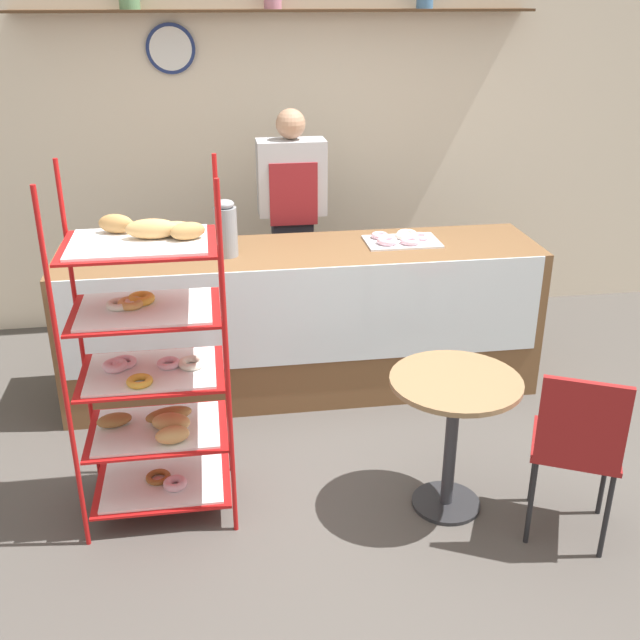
# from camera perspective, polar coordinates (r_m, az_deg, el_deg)

# --- Properties ---
(ground_plane) EXTENTS (14.00, 14.00, 0.00)m
(ground_plane) POSITION_cam_1_polar(r_m,az_deg,el_deg) (3.90, 0.90, -13.02)
(ground_plane) COLOR #4C4742
(back_wall) EXTENTS (10.00, 0.30, 2.70)m
(back_wall) POSITION_cam_1_polar(r_m,az_deg,el_deg) (5.57, -3.15, 13.67)
(back_wall) COLOR beige
(back_wall) RESTS_ON ground_plane
(display_counter) EXTENTS (2.89, 0.68, 0.93)m
(display_counter) POSITION_cam_1_polar(r_m,az_deg,el_deg) (4.65, -1.36, -0.00)
(display_counter) COLOR brown
(display_counter) RESTS_ON ground_plane
(pastry_rack) EXTENTS (0.70, 0.51, 1.68)m
(pastry_rack) POSITION_cam_1_polar(r_m,az_deg,el_deg) (3.50, -12.65, -3.22)
(pastry_rack) COLOR #B71414
(pastry_rack) RESTS_ON ground_plane
(person_worker) EXTENTS (0.44, 0.23, 1.67)m
(person_worker) POSITION_cam_1_polar(r_m,az_deg,el_deg) (5.04, -2.13, 7.22)
(person_worker) COLOR #282833
(person_worker) RESTS_ON ground_plane
(cafe_table) EXTENTS (0.61, 0.61, 0.71)m
(cafe_table) POSITION_cam_1_polar(r_m,az_deg,el_deg) (3.59, 10.12, -7.00)
(cafe_table) COLOR #262628
(cafe_table) RESTS_ON ground_plane
(cafe_chair) EXTENTS (0.51, 0.51, 0.87)m
(cafe_chair) POSITION_cam_1_polar(r_m,az_deg,el_deg) (3.50, 19.06, -8.67)
(cafe_chair) COLOR black
(cafe_chair) RESTS_ON ground_plane
(coffee_carafe) EXTENTS (0.13, 0.13, 0.33)m
(coffee_carafe) POSITION_cam_1_polar(r_m,az_deg,el_deg) (4.36, -7.20, 6.92)
(coffee_carafe) COLOR gray
(coffee_carafe) RESTS_ON display_counter
(donut_tray_counter) EXTENTS (0.45, 0.29, 0.05)m
(donut_tray_counter) POSITION_cam_1_polar(r_m,az_deg,el_deg) (4.64, 6.22, 6.16)
(donut_tray_counter) COLOR silver
(donut_tray_counter) RESTS_ON display_counter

